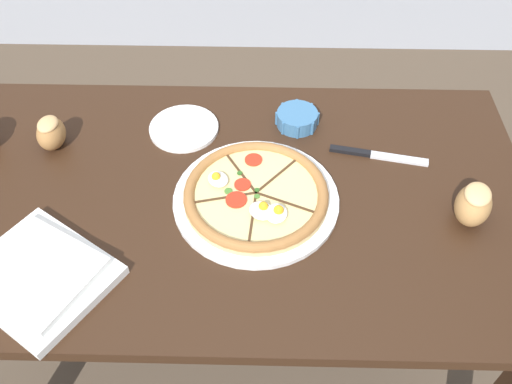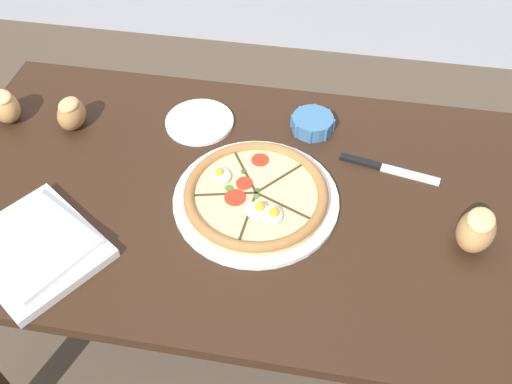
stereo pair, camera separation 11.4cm
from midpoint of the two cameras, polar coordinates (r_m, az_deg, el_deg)
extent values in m
plane|color=brown|center=(1.82, -3.76, -16.36)|extent=(12.00, 12.00, 0.00)
cube|color=#331E11|center=(1.19, -5.52, -0.77)|extent=(1.32, 0.75, 0.03)
cube|color=#331E11|center=(1.84, -22.96, -0.48)|extent=(0.06, 0.06, 0.73)
cube|color=#331E11|center=(1.75, 16.72, -1.18)|extent=(0.06, 0.06, 0.73)
cylinder|color=white|center=(1.16, -2.81, -0.95)|extent=(0.35, 0.35, 0.01)
cylinder|color=#DBB775|center=(1.15, -2.84, -0.56)|extent=(0.31, 0.31, 0.01)
cylinder|color=#E0CC84|center=(1.14, -2.85, -0.31)|extent=(0.27, 0.27, 0.00)
torus|color=#A36B38|center=(1.14, -2.85, -0.28)|extent=(0.31, 0.31, 0.02)
cube|color=#472D19|center=(1.14, -6.20, -0.77)|extent=(0.13, 0.04, 0.00)
cube|color=#472D19|center=(1.10, -3.35, -2.86)|extent=(0.02, 0.13, 0.00)
cube|color=#472D19|center=(1.12, 0.24, -1.30)|extent=(0.13, 0.06, 0.00)
cube|color=#472D19|center=(1.17, -0.56, 1.59)|extent=(0.09, 0.11, 0.00)
cube|color=#472D19|center=(1.18, -4.39, 1.88)|extent=(0.07, 0.12, 0.00)
cylinder|color=red|center=(1.21, -2.96, 3.26)|extent=(0.04, 0.04, 0.00)
cylinder|color=red|center=(1.15, -4.26, 0.51)|extent=(0.04, 0.04, 0.00)
cylinder|color=red|center=(1.13, -4.98, -0.99)|extent=(0.04, 0.04, 0.00)
ellipsoid|color=white|center=(1.10, -2.37, -2.14)|extent=(0.07, 0.07, 0.01)
sphere|color=#F4AD1E|center=(1.10, -2.17, -1.68)|extent=(0.02, 0.02, 0.02)
ellipsoid|color=white|center=(1.16, -6.82, 1.22)|extent=(0.06, 0.06, 0.01)
sphere|color=#F4AD1E|center=(1.16, -7.03, 1.47)|extent=(0.02, 0.02, 0.02)
ellipsoid|color=white|center=(1.09, -0.81, -2.42)|extent=(0.05, 0.06, 0.01)
sphere|color=#F4AD1E|center=(1.09, -0.58, -2.09)|extent=(0.02, 0.02, 0.02)
cylinder|color=#2D5B1E|center=(1.18, -4.49, 1.85)|extent=(0.01, 0.01, 0.00)
cylinder|color=#477A2D|center=(1.15, -5.71, -0.05)|extent=(0.02, 0.02, 0.00)
cylinder|color=#477A2D|center=(1.13, -2.78, -0.61)|extent=(0.01, 0.01, 0.00)
cylinder|color=#2D5B1E|center=(1.14, -2.74, 0.05)|extent=(0.01, 0.01, 0.00)
cylinder|color=#2D5B1E|center=(1.11, -1.46, -2.04)|extent=(0.01, 0.01, 0.00)
cylinder|color=teal|center=(1.32, 1.89, 7.61)|extent=(0.10, 0.10, 0.04)
cylinder|color=beige|center=(1.32, 1.89, 7.76)|extent=(0.08, 0.08, 0.02)
cylinder|color=teal|center=(1.33, 4.05, 7.56)|extent=(0.01, 0.01, 0.04)
cylinder|color=teal|center=(1.35, 3.39, 8.55)|extent=(0.01, 0.01, 0.04)
cylinder|color=teal|center=(1.36, 1.89, 8.97)|extent=(0.01, 0.01, 0.04)
cylinder|color=teal|center=(1.35, 0.39, 8.60)|extent=(0.01, 0.01, 0.04)
cylinder|color=teal|center=(1.32, -0.27, 7.65)|extent=(0.01, 0.01, 0.04)
cylinder|color=teal|center=(1.30, 0.33, 6.63)|extent=(0.01, 0.01, 0.04)
cylinder|color=teal|center=(1.29, 1.89, 6.18)|extent=(0.01, 0.01, 0.04)
cylinder|color=teal|center=(1.30, 3.44, 6.57)|extent=(0.01, 0.01, 0.04)
cube|color=white|center=(1.13, -24.62, -8.28)|extent=(0.33, 0.32, 0.02)
cube|color=white|center=(1.12, -24.91, -7.76)|extent=(0.27, 0.26, 0.02)
ellipsoid|color=#A3703D|center=(1.36, -23.03, 5.54)|extent=(0.06, 0.09, 0.07)
ellipsoid|color=tan|center=(1.35, -23.40, 6.46)|extent=(0.05, 0.06, 0.02)
ellipsoid|color=#B27F47|center=(1.16, 19.33, -1.48)|extent=(0.10, 0.12, 0.08)
ellipsoid|color=#EAB775|center=(1.14, 19.74, -0.39)|extent=(0.07, 0.08, 0.02)
cube|color=silver|center=(1.27, 12.40, 3.31)|extent=(0.13, 0.04, 0.01)
cube|color=black|center=(1.27, 7.37, 4.17)|extent=(0.10, 0.03, 0.01)
cylinder|color=white|center=(1.34, -10.04, 6.51)|extent=(0.17, 0.17, 0.01)
camera|label=1|loc=(0.06, -92.87, -3.21)|focal=38.00mm
camera|label=2|loc=(0.06, 87.13, 3.21)|focal=38.00mm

